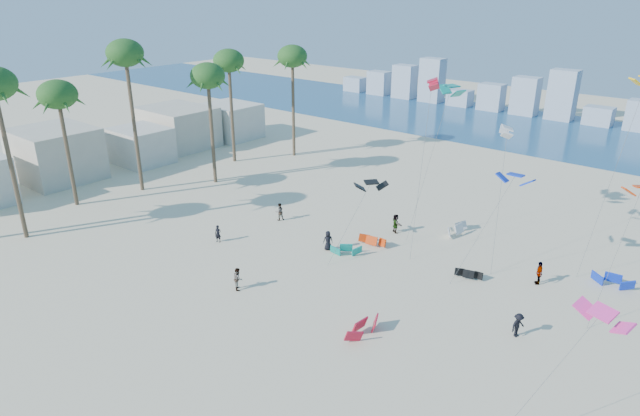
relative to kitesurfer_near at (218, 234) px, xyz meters
The scene contains 10 objects.
ground 13.90m from the kitesurfer_near, 64.65° to the right, with size 220.00×220.00×0.00m, color beige.
ocean 59.76m from the kitesurfer_near, 84.29° to the left, with size 220.00×220.00×0.00m, color navy.
kitesurfer_near is the anchor object (origin of this frame).
kitesurfer_mid 8.71m from the kitesurfer_near, 30.55° to the right, with size 0.85×0.66×1.74m, color gray.
kitesurfers_far 17.74m from the kitesurfer_near, 27.89° to the left, with size 32.46×10.51×1.87m.
grounded_kites 19.56m from the kitesurfer_near, 23.51° to the left, with size 22.01×21.68×0.99m.
flying_kites 24.58m from the kitesurfer_near, 28.15° to the left, with size 23.49×25.00×15.81m.
palm_row 20.12m from the kitesurfer_near, 167.20° to the left, with size 9.40×44.80×16.33m.
beachfront_buildings 29.02m from the kitesurfer_near, 163.39° to the left, with size 11.50×43.00×6.00m.
distant_skyline 69.66m from the kitesurfer_near, 86.08° to the left, with size 85.00×3.00×8.40m.
Camera 1 is at (29.37, -15.64, 21.16)m, focal length 30.74 mm.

